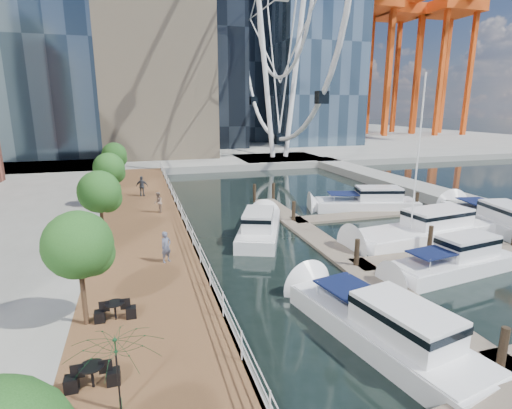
{
  "coord_description": "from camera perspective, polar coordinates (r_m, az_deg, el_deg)",
  "views": [
    {
      "loc": [
        -9.03,
        -11.52,
        9.37
      ],
      "look_at": [
        -1.67,
        13.18,
        3.0
      ],
      "focal_mm": 28.0,
      "sensor_mm": 36.0,
      "label": 1
    }
  ],
  "objects": [
    {
      "name": "ground",
      "position": [
        17.38,
        19.12,
        -19.6
      ],
      "size": [
        520.0,
        520.0,
        0.0
      ],
      "primitive_type": "plane",
      "color": "black",
      "rests_on": "ground"
    },
    {
      "name": "yacht_foreground",
      "position": [
        25.93,
        26.23,
        -8.81
      ],
      "size": [
        9.15,
        3.59,
        2.15
      ],
      "primitive_type": null,
      "rotation": [
        0.0,
        0.0,
        1.71
      ],
      "color": "white",
      "rests_on": "ground"
    },
    {
      "name": "floating_docks",
      "position": [
        28.81,
        20.7,
        -5.0
      ],
      "size": [
        16.0,
        34.0,
        2.6
      ],
      "color": "#6D6051",
      "rests_on": "ground"
    },
    {
      "name": "moored_yachts",
      "position": [
        30.13,
        22.32,
        -5.32
      ],
      "size": [
        24.24,
        31.17,
        11.5
      ],
      "color": "white",
      "rests_on": "ground"
    },
    {
      "name": "pedestrian_far",
      "position": [
        39.54,
        -15.97,
        2.54
      ],
      "size": [
        1.2,
        0.72,
        1.92
      ],
      "primitive_type": "imported",
      "rotation": [
        0.0,
        0.0,
        2.9
      ],
      "color": "#353842",
      "rests_on": "boardwalk"
    },
    {
      "name": "street_trees",
      "position": [
        26.13,
        -21.48,
        1.69
      ],
      "size": [
        2.6,
        42.6,
        4.6
      ],
      "color": "#3F2B1C",
      "rests_on": "ground"
    },
    {
      "name": "land_far",
      "position": [
        114.22,
        -12.16,
        9.12
      ],
      "size": [
        200.0,
        114.0,
        1.0
      ],
      "primitive_type": "cube",
      "color": "gray",
      "rests_on": "ground"
    },
    {
      "name": "boardwalk",
      "position": [
        27.96,
        -15.72,
        -5.15
      ],
      "size": [
        6.0,
        60.0,
        1.0
      ],
      "primitive_type": "cube",
      "color": "brown",
      "rests_on": "ground"
    },
    {
      "name": "railing",
      "position": [
        27.81,
        -9.88,
        -2.72
      ],
      "size": [
        0.1,
        60.0,
        1.05
      ],
      "primitive_type": null,
      "color": "white",
      "rests_on": "boardwalk"
    },
    {
      "name": "pedestrian_mid",
      "position": [
        32.95,
        -13.81,
        0.28
      ],
      "size": [
        0.69,
        0.86,
        1.7
      ],
      "primitive_type": "imported",
      "rotation": [
        0.0,
        0.0,
        -1.64
      ],
      "color": "#8A705F",
      "rests_on": "boardwalk"
    },
    {
      "name": "seawall",
      "position": [
        28.13,
        -9.59,
        -4.7
      ],
      "size": [
        0.25,
        60.0,
        1.0
      ],
      "primitive_type": "cube",
      "color": "#595954",
      "rests_on": "ground"
    },
    {
      "name": "port_cranes",
      "position": [
        132.23,
        19.91,
        17.7
      ],
      "size": [
        40.0,
        52.0,
        38.0
      ],
      "color": "#D84C14",
      "rests_on": "ground"
    },
    {
      "name": "pedestrian_near",
      "position": [
        22.51,
        -12.73,
        -5.93
      ],
      "size": [
        0.76,
        0.71,
        1.74
      ],
      "primitive_type": "imported",
      "rotation": [
        0.0,
        0.0,
        0.61
      ],
      "color": "#4E5368",
      "rests_on": "boardwalk"
    },
    {
      "name": "breakwater",
      "position": [
        43.76,
        25.47,
        0.82
      ],
      "size": [
        4.0,
        60.0,
        1.0
      ],
      "primitive_type": "cube",
      "color": "gray",
      "rests_on": "ground"
    },
    {
      "name": "pier",
      "position": [
        68.14,
        3.33,
        6.38
      ],
      "size": [
        14.0,
        12.0,
        1.0
      ],
      "primitive_type": "cube",
      "color": "gray",
      "rests_on": "ground"
    }
  ]
}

